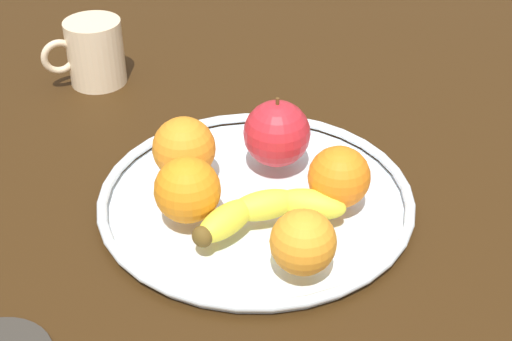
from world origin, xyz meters
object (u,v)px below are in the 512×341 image
(orange_center, at_px, (339,177))
(ambient_mug, at_px, (94,52))
(orange_front_right, at_px, (187,190))
(apple, at_px, (277,134))
(fruit_bowl, at_px, (256,198))
(orange_back_left, at_px, (184,148))
(banana, at_px, (265,211))
(orange_front_left, at_px, (303,242))

(orange_center, relative_size, ambient_mug, 0.58)
(orange_center, bearing_deg, orange_front_right, -18.51)
(apple, bearing_deg, orange_center, 101.94)
(orange_front_right, xyz_separation_m, orange_center, (-0.16, 0.05, -0.00))
(fruit_bowl, relative_size, orange_back_left, 4.92)
(fruit_bowl, bearing_deg, orange_back_left, -49.86)
(orange_front_right, bearing_deg, fruit_bowl, -175.62)
(orange_front_right, bearing_deg, apple, -159.97)
(ambient_mug, bearing_deg, banana, 97.25)
(orange_center, distance_m, orange_front_left, 0.12)
(banana, distance_m, orange_center, 0.09)
(orange_front_right, distance_m, ambient_mug, 0.39)
(banana, distance_m, ambient_mug, 0.44)
(fruit_bowl, bearing_deg, ambient_mug, -79.13)
(orange_center, bearing_deg, fruit_bowl, -39.57)
(apple, height_order, orange_front_right, apple)
(fruit_bowl, relative_size, banana, 2.02)
(apple, xyz_separation_m, ambient_mug, (0.12, -0.34, -0.01))
(apple, xyz_separation_m, orange_front_left, (0.07, 0.18, -0.01))
(ambient_mug, bearing_deg, apple, 110.23)
(orange_back_left, relative_size, orange_front_right, 1.02)
(fruit_bowl, distance_m, apple, 0.08)
(orange_back_left, distance_m, ambient_mug, 0.31)
(apple, height_order, ambient_mug, apple)
(fruit_bowl, xyz_separation_m, orange_back_left, (0.06, -0.07, 0.05))
(fruit_bowl, relative_size, orange_center, 5.23)
(orange_front_right, bearing_deg, ambient_mug, -92.10)
(banana, distance_m, orange_back_left, 0.13)
(fruit_bowl, distance_m, orange_center, 0.10)
(banana, xyz_separation_m, orange_center, (-0.09, 0.00, 0.02))
(orange_front_left, bearing_deg, banana, -90.28)
(fruit_bowl, distance_m, ambient_mug, 0.39)
(ambient_mug, bearing_deg, orange_front_right, 87.90)
(orange_center, bearing_deg, ambient_mug, -71.66)
(orange_front_right, bearing_deg, orange_front_left, 118.15)
(apple, bearing_deg, fruit_bowl, 40.60)
(apple, distance_m, ambient_mug, 0.36)
(orange_front_left, distance_m, ambient_mug, 0.52)
(fruit_bowl, xyz_separation_m, orange_front_right, (0.09, 0.01, 0.05))
(orange_front_left, bearing_deg, orange_back_left, -78.75)
(fruit_bowl, distance_m, banana, 0.06)
(orange_front_right, relative_size, orange_center, 1.04)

